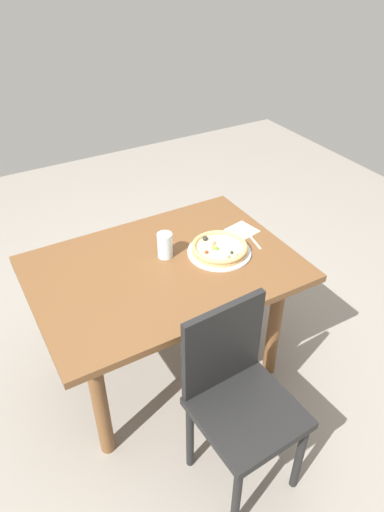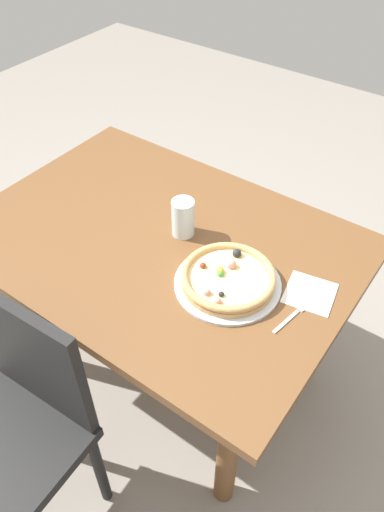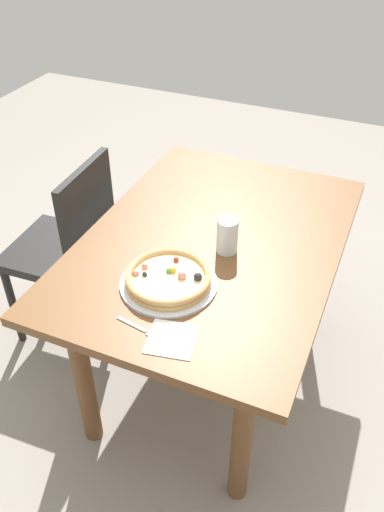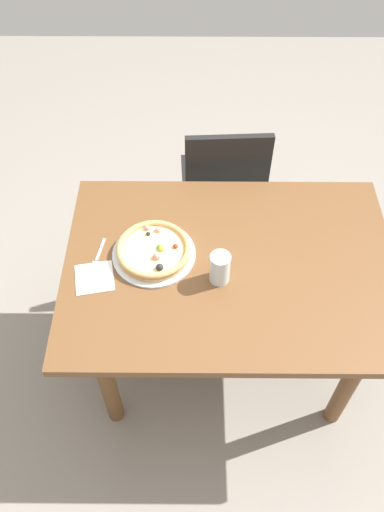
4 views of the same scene
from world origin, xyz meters
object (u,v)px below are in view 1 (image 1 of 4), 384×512
Objects in this scene: pizza at (219,248)px; drinking_glass at (165,245)px; plate at (219,252)px; fork at (252,239)px; dining_table at (164,283)px; chair_near at (238,395)px; napkin at (242,231)px.

pizza is 0.27m from drinking_glass.
plate is 0.28m from drinking_glass.
drinking_glass is (-0.46, 0.09, 0.06)m from fork.
dining_table is at bearing 171.87° from plate.
plate is at bearing -118.49° from chair_near.
pizza is 0.24m from napkin.
chair_near is at bearing -90.30° from dining_table.
fork is 1.27× the size of drinking_glass.
chair_near is at bearing -124.89° from napkin.
chair_near is 0.85m from fork.
pizza is (0.29, -0.04, 0.14)m from dining_table.
plate is (0.29, -0.04, 0.11)m from dining_table.
chair_near is 6.41× the size of napkin.
drinking_glass reaches higher than pizza.
plate is 1.13× the size of pizza.
chair_near is 0.79m from drinking_glass.
dining_table is 0.68m from chair_near.
napkin is (0.46, 0.00, -0.06)m from drinking_glass.
pizza is at bearing -152.78° from napkin.
chair_near is 0.73m from plate.
plate is at bearing -8.13° from dining_table.
plate is 0.24m from napkin.
dining_table is 1.41× the size of chair_near.
drinking_glass reaches higher than napkin.
plate is at bearing -19.81° from pizza.
plate is 0.03m from pizza.
pizza is (0.30, 0.62, 0.26)m from chair_near.
dining_table is 0.52m from fork.
fork reaches higher than napkin.
chair_near is 0.92m from napkin.
fork is 0.48m from drinking_glass.
pizza is at bearing 160.19° from plate.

